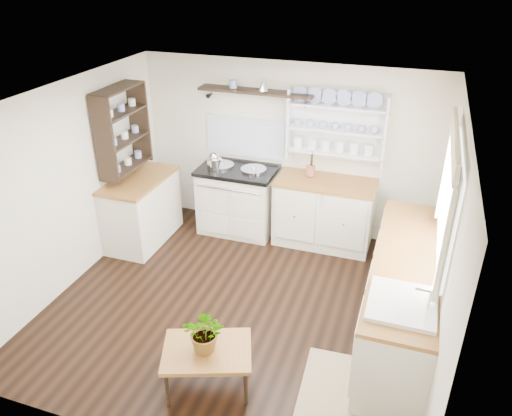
{
  "coord_description": "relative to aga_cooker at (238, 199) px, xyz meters",
  "views": [
    {
      "loc": [
        1.61,
        -4.14,
        3.52
      ],
      "look_at": [
        0.12,
        0.25,
        1.1
      ],
      "focal_mm": 35.0,
      "sensor_mm": 36.0,
      "label": 1
    }
  ],
  "objects": [
    {
      "name": "floor_rug",
      "position": [
        1.81,
        -2.41,
        -0.46
      ],
      "size": [
        0.59,
        0.88,
        0.02
      ],
      "primitive_type": "cube",
      "rotation": [
        0.0,
        0.0,
        0.05
      ],
      "color": "#83684C",
      "rests_on": "floor"
    },
    {
      "name": "right_cabinets",
      "position": [
        2.29,
        -1.47,
        -0.01
      ],
      "size": [
        0.62,
        2.43,
        0.9
      ],
      "color": "white",
      "rests_on": "floor"
    },
    {
      "name": "belfast_sink",
      "position": [
        2.29,
        -2.22,
        0.33
      ],
      "size": [
        0.55,
        0.6,
        0.45
      ],
      "color": "white",
      "rests_on": "right_cabinets"
    },
    {
      "name": "left_cabinets",
      "position": [
        -1.11,
        -0.67,
        -0.01
      ],
      "size": [
        0.62,
        1.13,
        0.9
      ],
      "color": "white",
      "rests_on": "floor"
    },
    {
      "name": "wall_left",
      "position": [
        -1.41,
        -1.57,
        0.68
      ],
      "size": [
        0.02,
        3.8,
        2.3
      ],
      "primitive_type": "cube",
      "color": "beige",
      "rests_on": "ground"
    },
    {
      "name": "window",
      "position": [
        2.54,
        -1.42,
        1.09
      ],
      "size": [
        0.08,
        1.55,
        1.22
      ],
      "color": "white",
      "rests_on": "wall_right"
    },
    {
      "name": "wall_right",
      "position": [
        2.59,
        -1.57,
        0.68
      ],
      "size": [
        0.02,
        3.8,
        2.3
      ],
      "primitive_type": "cube",
      "color": "beige",
      "rests_on": "ground"
    },
    {
      "name": "back_cabinets",
      "position": [
        1.19,
        0.03,
        -0.01
      ],
      "size": [
        1.27,
        0.63,
        0.9
      ],
      "color": "white",
      "rests_on": "floor"
    },
    {
      "name": "floor",
      "position": [
        0.59,
        -1.57,
        -0.47
      ],
      "size": [
        4.0,
        3.8,
        0.01
      ],
      "primitive_type": "cube",
      "color": "black",
      "rests_on": "ground"
    },
    {
      "name": "potted_plant",
      "position": [
        0.74,
        -2.74,
        0.15
      ],
      "size": [
        0.4,
        0.35,
        0.4
      ],
      "primitive_type": "imported",
      "rotation": [
        0.0,
        0.0,
        0.12
      ],
      "color": "#3F7233",
      "rests_on": "center_table"
    },
    {
      "name": "ceiling",
      "position": [
        0.59,
        -1.57,
        1.83
      ],
      "size": [
        4.0,
        3.8,
        0.01
      ],
      "primitive_type": "cube",
      "color": "white",
      "rests_on": "wall_back"
    },
    {
      "name": "kettle",
      "position": [
        -0.28,
        -0.12,
        0.57
      ],
      "size": [
        0.19,
        0.19,
        0.23
      ],
      "primitive_type": null,
      "color": "silver",
      "rests_on": "aga_cooker"
    },
    {
      "name": "center_table",
      "position": [
        0.74,
        -2.74,
        -0.1
      ],
      "size": [
        0.91,
        0.78,
        0.42
      ],
      "rotation": [
        0.0,
        0.0,
        0.35
      ],
      "color": "brown",
      "rests_on": "floor"
    },
    {
      "name": "wall_back",
      "position": [
        0.59,
        0.33,
        0.68
      ],
      "size": [
        4.0,
        0.02,
        2.3
      ],
      "primitive_type": "cube",
      "color": "beige",
      "rests_on": "ground"
    },
    {
      "name": "left_shelving",
      "position": [
        -1.25,
        -0.67,
        1.08
      ],
      "size": [
        0.28,
        0.8,
        1.05
      ],
      "primitive_type": "cube",
      "color": "black",
      "rests_on": "wall_left"
    },
    {
      "name": "aga_cooker",
      "position": [
        0.0,
        0.0,
        0.0
      ],
      "size": [
        1.03,
        0.72,
        0.95
      ],
      "color": "silver",
      "rests_on": "floor"
    },
    {
      "name": "utensil_crock",
      "position": [
        0.96,
        0.11,
        0.51
      ],
      "size": [
        0.12,
        0.12,
        0.14
      ],
      "primitive_type": "cylinder",
      "color": "#9D5239",
      "rests_on": "back_cabinets"
    },
    {
      "name": "high_shelf",
      "position": [
        0.19,
        0.21,
        1.44
      ],
      "size": [
        1.5,
        0.29,
        0.16
      ],
      "color": "black",
      "rests_on": "wall_back"
    },
    {
      "name": "plate_rack",
      "position": [
        1.24,
        0.29,
        1.09
      ],
      "size": [
        1.2,
        0.22,
        0.9
      ],
      "color": "white",
      "rests_on": "wall_back"
    }
  ]
}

